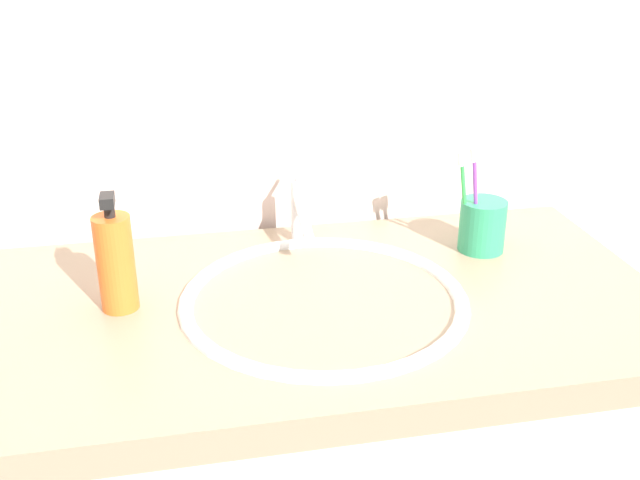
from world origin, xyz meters
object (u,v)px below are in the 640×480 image
(faucet, at_px, (300,212))
(toothbrush_cup, at_px, (482,226))
(toothbrush_green, at_px, (464,195))
(toothbrush_purple, at_px, (475,193))
(soap_dispenser, at_px, (116,261))

(faucet, xyz_separation_m, toothbrush_cup, (0.31, -0.08, -0.02))
(faucet, height_order, toothbrush_cup, faucet)
(toothbrush_green, bearing_deg, toothbrush_purple, -19.40)
(toothbrush_purple, xyz_separation_m, soap_dispenser, (-0.60, -0.08, -0.03))
(faucet, distance_m, toothbrush_green, 0.29)
(toothbrush_purple, relative_size, soap_dispenser, 1.00)
(toothbrush_cup, height_order, soap_dispenser, soap_dispenser)
(faucet, height_order, toothbrush_purple, toothbrush_purple)
(faucet, bearing_deg, toothbrush_green, -16.94)
(faucet, bearing_deg, toothbrush_cup, -14.60)
(faucet, relative_size, toothbrush_cup, 1.71)
(toothbrush_cup, xyz_separation_m, toothbrush_purple, (-0.02, -0.01, 0.07))
(faucet, xyz_separation_m, toothbrush_purple, (0.29, -0.09, 0.05))
(toothbrush_green, relative_size, soap_dispenser, 0.96)
(toothbrush_purple, bearing_deg, soap_dispenser, -172.06)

